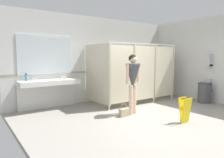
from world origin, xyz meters
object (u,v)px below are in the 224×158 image
at_px(handbag, 124,112).
at_px(paper_cup, 64,78).
at_px(person_standing, 133,77).
at_px(wet_floor_sign, 185,110).
at_px(paper_towel_dispenser_lower, 210,86).
at_px(soap_dispenser, 26,78).
at_px(paper_towel_dispenser_upper, 210,61).
at_px(trash_bin, 205,93).

bearing_deg(handbag, paper_cup, 116.69).
height_order(person_standing, paper_cup, person_standing).
relative_size(handbag, wet_floor_sign, 0.56).
distance_m(paper_towel_dispenser_lower, wet_floor_sign, 2.88).
bearing_deg(wet_floor_sign, paper_towel_dispenser_lower, 19.49).
distance_m(handbag, soap_dispenser, 2.95).
relative_size(paper_towel_dispenser_upper, handbag, 1.28).
xyz_separation_m(paper_towel_dispenser_upper, soap_dispenser, (-5.49, 2.31, -0.46)).
bearing_deg(paper_cup, person_standing, -53.80).
xyz_separation_m(trash_bin, handbag, (-3.30, 0.28, -0.22)).
relative_size(person_standing, handbag, 4.74).
bearing_deg(paper_cup, handbag, -63.31).
distance_m(soap_dispenser, wet_floor_sign, 4.37).
distance_m(paper_towel_dispenser_upper, paper_cup, 4.92).
bearing_deg(paper_towel_dispenser_lower, paper_cup, 154.69).
relative_size(paper_towel_dispenser_upper, wet_floor_sign, 0.72).
bearing_deg(paper_towel_dispenser_upper, paper_towel_dispenser_lower, -90.00).
bearing_deg(handbag, wet_floor_sign, -56.44).
height_order(trash_bin, soap_dispenser, soap_dispenser).
bearing_deg(paper_towel_dispenser_lower, handbag, 175.03).
xyz_separation_m(soap_dispenser, paper_cup, (1.05, -0.24, -0.05)).
xyz_separation_m(paper_towel_dispenser_lower, person_standing, (-3.18, 0.38, 0.46)).
bearing_deg(person_standing, paper_cup, 126.20).
bearing_deg(soap_dispenser, paper_towel_dispenser_upper, -22.85).
distance_m(paper_towel_dispenser_upper, person_standing, 3.22).
xyz_separation_m(person_standing, paper_cup, (-1.26, 1.72, -0.11)).
xyz_separation_m(paper_towel_dispenser_upper, paper_cup, (-4.44, 2.07, -0.51)).
distance_m(paper_towel_dispenser_upper, wet_floor_sign, 3.08).
bearing_deg(paper_towel_dispenser_upper, wet_floor_sign, -159.93).
bearing_deg(trash_bin, handbag, 175.20).
bearing_deg(trash_bin, soap_dispenser, 156.22).
xyz_separation_m(handbag, paper_cup, (-0.90, 1.79, 0.81)).
bearing_deg(paper_cup, wet_floor_sign, -60.35).
height_order(paper_towel_dispenser_upper, person_standing, paper_towel_dispenser_upper).
xyz_separation_m(paper_towel_dispenser_lower, wet_floor_sign, (-2.70, -0.96, -0.25)).
xyz_separation_m(trash_bin, soap_dispenser, (-5.25, 2.31, 0.64)).
bearing_deg(trash_bin, paper_towel_dispenser_lower, -7.32).
relative_size(paper_towel_dispenser_lower, person_standing, 0.29).
bearing_deg(soap_dispenser, trash_bin, -23.78).
relative_size(paper_towel_dispenser_upper, soap_dispenser, 2.03).
height_order(paper_towel_dispenser_upper, paper_cup, paper_towel_dispenser_upper).
relative_size(paper_towel_dispenser_upper, person_standing, 0.27).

